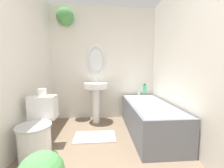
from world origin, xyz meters
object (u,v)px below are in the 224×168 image
(bathtub, at_px, (149,117))
(toilet_paper_roll, at_px, (42,92))
(shampoo_bottle, at_px, (144,89))
(pedestal_sink, at_px, (96,93))
(toilet, at_px, (37,132))

(bathtub, bearing_deg, toilet_paper_roll, -169.02)
(shampoo_bottle, bearing_deg, pedestal_sink, -176.40)
(toilet, bearing_deg, pedestal_sink, 56.49)
(shampoo_bottle, bearing_deg, toilet_paper_roll, -152.16)
(pedestal_sink, xyz_separation_m, shampoo_bottle, (1.02, 0.06, 0.07))
(shampoo_bottle, distance_m, toilet_paper_roll, 1.93)
(toilet, distance_m, pedestal_sink, 1.28)
(toilet_paper_roll, bearing_deg, toilet, -90.00)
(toilet, relative_size, bathtub, 0.48)
(bathtub, bearing_deg, pedestal_sink, 150.30)
(toilet_paper_roll, bearing_deg, bathtub, 10.98)
(shampoo_bottle, xyz_separation_m, toilet_paper_roll, (-1.70, -0.90, 0.10))
(bathtub, bearing_deg, toilet, -162.26)
(pedestal_sink, distance_m, bathtub, 1.11)
(toilet, height_order, bathtub, toilet)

